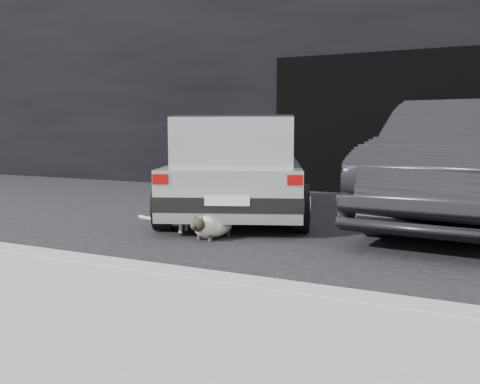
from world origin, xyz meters
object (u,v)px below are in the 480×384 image
at_px(silver_hatchback, 238,162).
at_px(cat_white, 174,215).
at_px(cat_siamese, 211,226).
at_px(second_car, 466,162).

height_order(silver_hatchback, cat_white, silver_hatchback).
distance_m(silver_hatchback, cat_siamese, 1.81).
distance_m(second_car, cat_siamese, 3.41).
relative_size(second_car, cat_white, 5.93).
bearing_deg(cat_white, silver_hatchback, 171.44).
bearing_deg(cat_siamese, cat_white, -12.84).
xyz_separation_m(silver_hatchback, second_car, (2.91, 0.66, 0.04)).
xyz_separation_m(second_car, cat_siamese, (-2.43, -2.30, -0.66)).
height_order(second_car, cat_siamese, second_car).
distance_m(cat_siamese, cat_white, 0.66).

